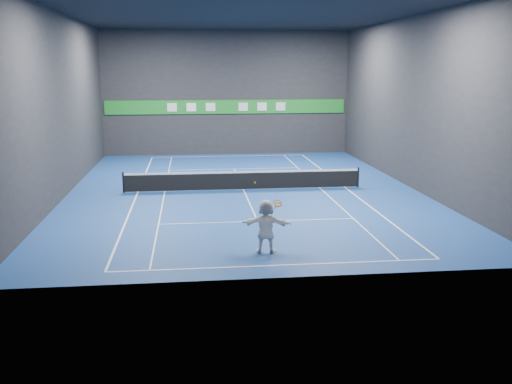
{
  "coord_description": "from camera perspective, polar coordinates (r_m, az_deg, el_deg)",
  "views": [
    {
      "loc": [
        -2.72,
        -29.29,
        6.27
      ],
      "look_at": [
        -0.2,
        -7.49,
        1.5
      ],
      "focal_mm": 40.0,
      "sensor_mm": 36.0,
      "label": 1
    }
  ],
  "objects": [
    {
      "name": "tennis_ball",
      "position": [
        19.54,
        -0.11,
        0.95
      ],
      "size": [
        0.07,
        0.07,
        0.07
      ],
      "primitive_type": "sphere",
      "color": "#B6D122",
      "rests_on": "player"
    },
    {
      "name": "center_service_line",
      "position": [
        30.07,
        -1.26,
        0.23
      ],
      "size": [
        0.06,
        12.8,
        0.01
      ],
      "primitive_type": "cube",
      "color": "white",
      "rests_on": "ground"
    },
    {
      "name": "baseline_near",
      "position": [
        18.69,
        2.18,
        -7.34
      ],
      "size": [
        10.98,
        0.08,
        0.01
      ],
      "primitive_type": "cube",
      "color": "white",
      "rests_on": "ground"
    },
    {
      "name": "sponsor_banner",
      "position": [
        42.4,
        -2.94,
        8.5
      ],
      "size": [
        17.64,
        0.11,
        1.0
      ],
      "color": "#1C8327",
      "rests_on": "wall_back"
    },
    {
      "name": "sideline_doubles_left",
      "position": [
        30.08,
        -11.73,
        -0.02
      ],
      "size": [
        0.08,
        23.78,
        0.01
      ],
      "primitive_type": "cube",
      "color": "white",
      "rests_on": "ground"
    },
    {
      "name": "wall_front",
      "position": [
        16.61,
        2.89,
        6.13
      ],
      "size": [
        18.0,
        0.1,
        9.0
      ],
      "primitive_type": "cube",
      "color": "#242427",
      "rests_on": "ground"
    },
    {
      "name": "ceiling",
      "position": [
        29.54,
        -1.35,
        17.56
      ],
      "size": [
        26.0,
        26.0,
        0.0
      ],
      "primitive_type": "plane",
      "color": "black",
      "rests_on": "ground"
    },
    {
      "name": "tennis_racket",
      "position": [
        19.62,
        2.11,
        -1.28
      ],
      "size": [
        0.45,
        0.34,
        0.59
      ],
      "color": "red",
      "rests_on": "player"
    },
    {
      "name": "sideline_singles_left",
      "position": [
        29.98,
        -9.1,
        0.04
      ],
      "size": [
        0.06,
        23.78,
        0.01
      ],
      "primitive_type": "cube",
      "color": "white",
      "rests_on": "ground"
    },
    {
      "name": "player",
      "position": [
        19.71,
        1.0,
        -3.43
      ],
      "size": [
        1.82,
        0.94,
        1.88
      ],
      "primitive_type": "imported",
      "rotation": [
        0.0,
        0.0,
        2.91
      ],
      "color": "white",
      "rests_on": "ground"
    },
    {
      "name": "ground",
      "position": [
        30.07,
        -1.26,
        0.23
      ],
      "size": [
        26.0,
        26.0,
        0.0
      ],
      "primitive_type": "plane",
      "color": "navy",
      "rests_on": "ground"
    },
    {
      "name": "baseline_far",
      "position": [
        41.74,
        -2.79,
        3.61
      ],
      "size": [
        10.98,
        0.08,
        0.01
      ],
      "primitive_type": "cube",
      "color": "white",
      "rests_on": "ground"
    },
    {
      "name": "service_line_near",
      "position": [
        23.88,
        0.18,
        -2.95
      ],
      "size": [
        8.23,
        0.06,
        0.01
      ],
      "primitive_type": "cube",
      "color": "white",
      "rests_on": "ground"
    },
    {
      "name": "tennis_net",
      "position": [
        29.97,
        -1.26,
        1.24
      ],
      "size": [
        12.5,
        0.1,
        1.07
      ],
      "color": "black",
      "rests_on": "ground"
    },
    {
      "name": "sideline_doubles_right",
      "position": [
        31.05,
        8.88,
        0.47
      ],
      "size": [
        0.08,
        23.78,
        0.01
      ],
      "primitive_type": "cube",
      "color": "white",
      "rests_on": "ground"
    },
    {
      "name": "sideline_singles_right",
      "position": [
        30.72,
        6.4,
        0.41
      ],
      "size": [
        0.06,
        23.78,
        0.01
      ],
      "primitive_type": "cube",
      "color": "white",
      "rests_on": "ground"
    },
    {
      "name": "wall_back",
      "position": [
        42.41,
        -2.96,
        9.85
      ],
      "size": [
        18.0,
        0.1,
        9.0
      ],
      "primitive_type": "cube",
      "color": "#242427",
      "rests_on": "ground"
    },
    {
      "name": "service_line_far",
      "position": [
        36.33,
        -2.2,
        2.32
      ],
      "size": [
        8.23,
        0.06,
        0.01
      ],
      "primitive_type": "cube",
      "color": "white",
      "rests_on": "ground"
    },
    {
      "name": "wall_left",
      "position": [
        30.0,
        -18.87,
        8.23
      ],
      "size": [
        0.1,
        26.0,
        9.0
      ],
      "primitive_type": "cube",
      "color": "#242427",
      "rests_on": "ground"
    },
    {
      "name": "wall_right",
      "position": [
        31.59,
        15.37,
        8.62
      ],
      "size": [
        0.1,
        26.0,
        9.0
      ],
      "primitive_type": "cube",
      "color": "#242427",
      "rests_on": "ground"
    }
  ]
}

